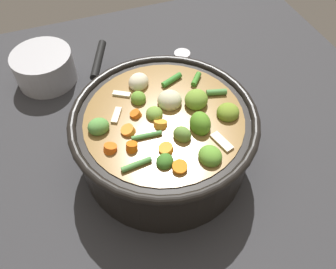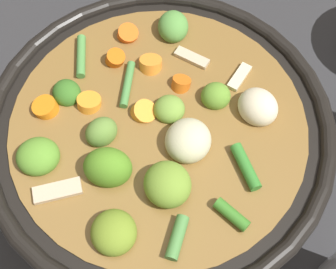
# 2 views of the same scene
# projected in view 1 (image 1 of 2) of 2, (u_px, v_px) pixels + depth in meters

# --- Properties ---
(ground_plane) EXTENTS (1.10, 1.10, 0.00)m
(ground_plane) POSITION_uv_depth(u_px,v_px,m) (165.00, 158.00, 0.68)
(ground_plane) COLOR #2D2D30
(cooking_pot) EXTENTS (0.33, 0.33, 0.15)m
(cooking_pot) POSITION_uv_depth(u_px,v_px,m) (164.00, 137.00, 0.63)
(cooking_pot) COLOR black
(cooking_pot) RESTS_ON ground_plane
(salt_shaker) EXTENTS (0.04, 0.04, 0.10)m
(salt_shaker) POSITION_uv_depth(u_px,v_px,m) (182.00, 70.00, 0.77)
(salt_shaker) COLOR silver
(salt_shaker) RESTS_ON ground_plane
(small_saucepan) EXTENTS (0.22, 0.18, 0.08)m
(small_saucepan) POSITION_uv_depth(u_px,v_px,m) (46.00, 67.00, 0.79)
(small_saucepan) COLOR #ADADB2
(small_saucepan) RESTS_ON ground_plane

